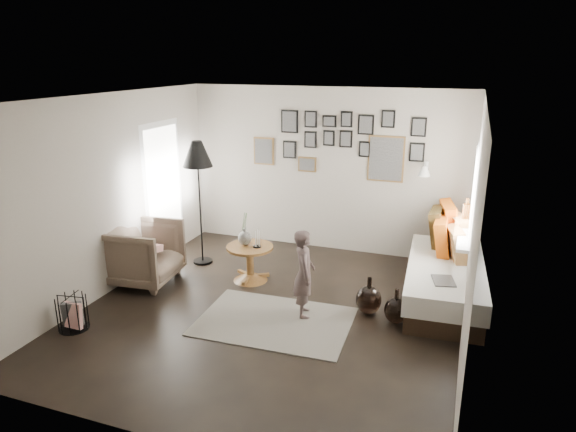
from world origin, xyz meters
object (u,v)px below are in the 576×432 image
(demijohn_small, at_px, (396,310))
(demijohn_large, at_px, (369,300))
(armchair, at_px, (142,253))
(floor_lamp, at_px, (198,159))
(child, at_px, (304,274))
(pedestal_table, at_px, (250,264))
(daybed, at_px, (446,273))
(vase, at_px, (245,235))
(magazine_basket, at_px, (72,313))

(demijohn_small, bearing_deg, demijohn_large, 161.08)
(armchair, distance_m, floor_lamp, 1.56)
(armchair, relative_size, demijohn_small, 2.17)
(floor_lamp, height_order, child, floor_lamp)
(floor_lamp, relative_size, demijohn_small, 4.35)
(pedestal_table, xyz_separation_m, daybed, (2.62, 0.39, 0.10))
(pedestal_table, distance_m, demijohn_large, 1.81)
(daybed, bearing_deg, vase, -175.51)
(armchair, height_order, magazine_basket, armchair)
(daybed, distance_m, child, 1.95)
(daybed, bearing_deg, armchair, -170.13)
(vase, xyz_separation_m, floor_lamp, (-0.88, 0.34, 0.96))
(magazine_basket, bearing_deg, demijohn_small, 21.94)
(armchair, xyz_separation_m, demijohn_large, (3.15, 0.14, -0.24))
(armchair, bearing_deg, demijohn_small, -95.69)
(daybed, distance_m, demijohn_large, 1.18)
(demijohn_small, bearing_deg, armchair, -179.74)
(vase, distance_m, child, 1.34)
(vase, height_order, demijohn_small, vase)
(pedestal_table, height_order, magazine_basket, pedestal_table)
(demijohn_small, bearing_deg, daybed, 61.62)
(vase, relative_size, magazine_basket, 1.14)
(demijohn_small, relative_size, child, 0.39)
(demijohn_small, bearing_deg, floor_lamp, 163.80)
(vase, relative_size, floor_lamp, 0.25)
(demijohn_large, bearing_deg, magazine_basket, -154.09)
(demijohn_large, xyz_separation_m, demijohn_small, (0.35, -0.12, -0.02))
(demijohn_small, distance_m, child, 1.17)
(daybed, relative_size, demijohn_large, 4.83)
(armchair, xyz_separation_m, floor_lamp, (0.43, 0.91, 1.19))
(pedestal_table, bearing_deg, vase, 165.96)
(pedestal_table, bearing_deg, floor_lamp, 159.43)
(daybed, bearing_deg, floor_lamp, 177.15)
(daybed, bearing_deg, demijohn_small, -121.73)
(magazine_basket, relative_size, demijohn_small, 0.95)
(child, bearing_deg, demijohn_large, -88.40)
(pedestal_table, xyz_separation_m, demijohn_large, (1.77, -0.41, -0.05))
(armchair, xyz_separation_m, demijohn_small, (3.50, 0.02, -0.26))
(floor_lamp, bearing_deg, pedestal_table, -20.57)
(armchair, relative_size, magazine_basket, 2.29)
(pedestal_table, height_order, daybed, daybed)
(daybed, relative_size, floor_lamp, 1.22)
(demijohn_large, bearing_deg, floor_lamp, 164.16)
(armchair, height_order, demijohn_small, armchair)
(daybed, distance_m, armchair, 4.11)
(vase, relative_size, daybed, 0.20)
(floor_lamp, bearing_deg, daybed, 0.50)
(floor_lamp, bearing_deg, demijohn_large, -15.84)
(vase, bearing_deg, daybed, 7.85)
(demijohn_large, relative_size, demijohn_small, 1.10)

